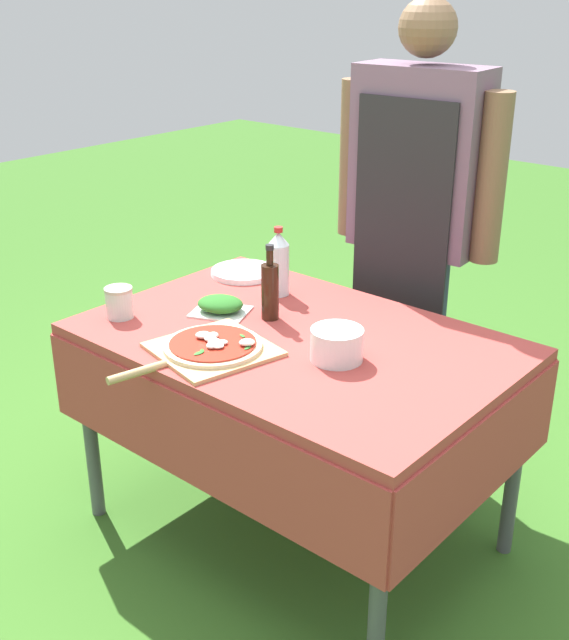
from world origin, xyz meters
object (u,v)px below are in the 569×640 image
(person_cook, at_px, (416,206))
(pizza_on_peel, at_px, (211,348))
(herb_container, at_px, (220,305))
(mixing_tub, at_px, (337,344))
(oil_bottle, at_px, (270,290))
(plate_stack, at_px, (243,272))
(prep_table, at_px, (296,361))
(sauce_jar, at_px, (119,304))
(water_bottle, at_px, (278,263))

(person_cook, xyz_separation_m, pizza_on_peel, (-0.10, -0.92, -0.25))
(herb_container, xyz_separation_m, mixing_tub, (0.50, -0.03, 0.02))
(oil_bottle, bearing_deg, herb_container, -155.31)
(mixing_tub, distance_m, plate_stack, 0.77)
(prep_table, relative_size, pizza_on_peel, 2.53)
(pizza_on_peel, xyz_separation_m, sauce_jar, (-0.41, -0.01, 0.03))
(person_cook, bearing_deg, herb_container, 63.46)
(plate_stack, bearing_deg, pizza_on_peel, -54.79)
(prep_table, distance_m, plate_stack, 0.58)
(water_bottle, relative_size, sauce_jar, 2.39)
(plate_stack, bearing_deg, sauce_jar, -92.68)
(prep_table, bearing_deg, pizza_on_peel, -114.61)
(pizza_on_peel, xyz_separation_m, plate_stack, (-0.38, 0.54, -0.00))
(prep_table, xyz_separation_m, mixing_tub, (0.19, -0.05, 0.13))
(herb_container, distance_m, mixing_tub, 0.50)
(water_bottle, bearing_deg, plate_stack, 164.36)
(plate_stack, bearing_deg, herb_container, -58.23)
(prep_table, bearing_deg, oil_bottle, 161.26)
(prep_table, xyz_separation_m, plate_stack, (-0.50, 0.29, 0.09))
(oil_bottle, bearing_deg, water_bottle, 123.97)
(oil_bottle, height_order, herb_container, oil_bottle)
(mixing_tub, height_order, sauce_jar, sauce_jar)
(prep_table, height_order, herb_container, herb_container)
(person_cook, relative_size, herb_container, 7.63)
(herb_container, relative_size, sauce_jar, 2.19)
(oil_bottle, height_order, plate_stack, oil_bottle)
(person_cook, xyz_separation_m, mixing_tub, (0.21, -0.72, -0.22))
(water_bottle, bearing_deg, prep_table, -40.28)
(mixing_tub, bearing_deg, sauce_jar, -163.78)
(pizza_on_peel, height_order, herb_container, herb_container)
(oil_bottle, distance_m, mixing_tub, 0.36)
(person_cook, distance_m, pizza_on_peel, 0.96)
(person_cook, bearing_deg, pizza_on_peel, 79.93)
(plate_stack, distance_m, sauce_jar, 0.55)
(prep_table, xyz_separation_m, oil_bottle, (-0.15, 0.05, 0.18))
(mixing_tub, bearing_deg, person_cook, 106.15)
(person_cook, relative_size, water_bottle, 7.00)
(person_cook, xyz_separation_m, water_bottle, (-0.25, -0.44, -0.15))
(herb_container, xyz_separation_m, sauce_jar, (-0.22, -0.24, 0.02))
(prep_table, relative_size, person_cook, 0.78)
(prep_table, distance_m, person_cook, 0.76)
(prep_table, relative_size, plate_stack, 5.48)
(herb_container, distance_m, plate_stack, 0.37)
(water_bottle, bearing_deg, pizza_on_peel, -72.03)
(water_bottle, xyz_separation_m, mixing_tub, (0.46, -0.28, -0.07))
(person_cook, bearing_deg, prep_table, 87.38)
(person_cook, bearing_deg, sauce_jar, 57.41)
(person_cook, relative_size, pizza_on_peel, 3.25)
(herb_container, bearing_deg, water_bottle, 82.17)
(oil_bottle, bearing_deg, plate_stack, 145.19)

